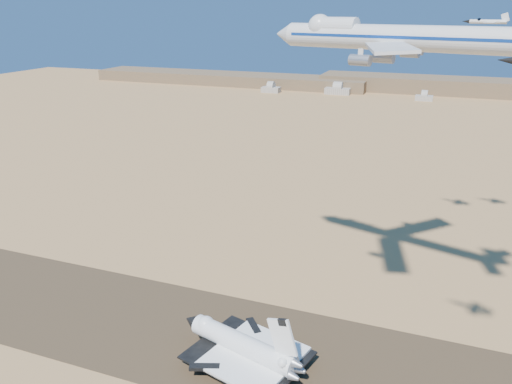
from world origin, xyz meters
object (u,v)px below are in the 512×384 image
(crew_a, at_px, (246,375))
(carrier_747, at_px, (398,38))
(shuttle, at_px, (242,346))
(chase_jet_e, at_px, (487,21))
(crew_c, at_px, (246,382))

(crew_a, bearing_deg, carrier_747, -51.76)
(carrier_747, bearing_deg, crew_a, -108.87)
(shuttle, xyz_separation_m, chase_jet_e, (57.16, 89.37, 87.53))
(crew_a, distance_m, chase_jet_e, 142.92)
(shuttle, bearing_deg, carrier_747, 63.33)
(crew_a, xyz_separation_m, crew_c, (1.19, -2.66, 0.07))
(carrier_747, height_order, crew_a, carrier_747)
(shuttle, distance_m, crew_c, 10.74)
(shuttle, relative_size, crew_a, 25.94)
(chase_jet_e, bearing_deg, shuttle, -109.13)
(shuttle, height_order, crew_a, shuttle)
(shuttle, relative_size, chase_jet_e, 2.79)
(carrier_747, height_order, crew_c, carrier_747)
(crew_c, xyz_separation_m, chase_jet_e, (52.39, 97.81, 92.14))
(shuttle, relative_size, carrier_747, 0.49)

